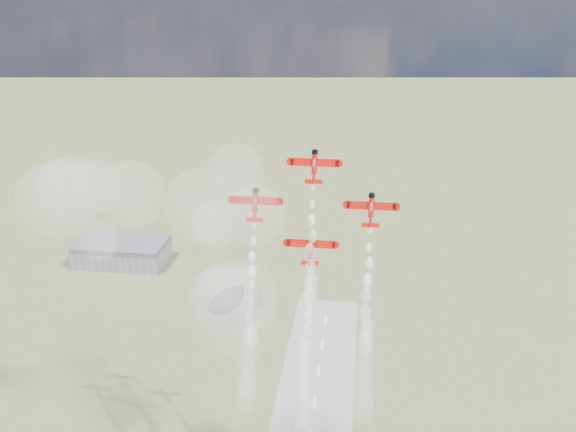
# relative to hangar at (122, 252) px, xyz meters

# --- Properties ---
(hangar) EXTENTS (50.00, 28.00, 13.00)m
(hangar) POSITION_rel_hangar_xyz_m (0.00, 0.00, 0.00)
(hangar) COLOR gray
(hangar) RESTS_ON ground
(plane_lead) EXTENTS (11.84, 5.19, 8.14)m
(plane_lead) POSITION_rel_hangar_xyz_m (122.72, -161.15, 103.80)
(plane_lead) COLOR red
(plane_lead) RESTS_ON ground
(plane_left) EXTENTS (11.84, 5.19, 8.14)m
(plane_left) POSITION_rel_hangar_xyz_m (108.61, -164.52, 94.52)
(plane_left) COLOR red
(plane_left) RESTS_ON ground
(plane_right) EXTENTS (11.84, 5.19, 8.14)m
(plane_right) POSITION_rel_hangar_xyz_m (136.82, -164.52, 94.52)
(plane_right) COLOR red
(plane_right) RESTS_ON ground
(plane_slot) EXTENTS (11.84, 5.19, 8.14)m
(plane_slot) POSITION_rel_hangar_xyz_m (122.72, -167.89, 85.24)
(plane_slot) COLOR red
(plane_slot) RESTS_ON ground
(smoke_trail_lead) EXTENTS (5.60, 17.75, 42.91)m
(smoke_trail_lead) POSITION_rel_hangar_xyz_m (122.64, -174.40, 67.27)
(smoke_trail_lead) COLOR white
(smoke_trail_lead) RESTS_ON plane_lead
(smoke_trail_left) EXTENTS (5.45, 17.55, 42.73)m
(smoke_trail_left) POSITION_rel_hangar_xyz_m (108.53, -177.77, 57.97)
(smoke_trail_left) COLOR white
(smoke_trail_left) RESTS_ON plane_left
(smoke_trail_right) EXTENTS (5.27, 18.07, 42.58)m
(smoke_trail_right) POSITION_rel_hangar_xyz_m (137.07, -177.79, 58.26)
(smoke_trail_right) COLOR white
(smoke_trail_right) RESTS_ON plane_right
(smoke_trail_slot) EXTENTS (5.32, 17.94, 43.40)m
(smoke_trail_slot) POSITION_rel_hangar_xyz_m (122.82, -181.10, 48.77)
(smoke_trail_slot) COLOR white
(smoke_trail_slot) RESTS_ON plane_slot
(drifted_smoke_cloud) EXTENTS (71.13, 39.53, 59.62)m
(drifted_smoke_cloud) POSITION_rel_hangar_xyz_m (87.83, -156.60, 78.27)
(drifted_smoke_cloud) COLOR white
(drifted_smoke_cloud) RESTS_ON ground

